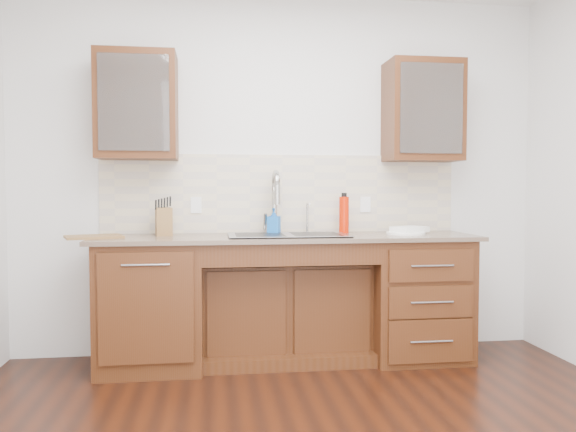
{
  "coord_description": "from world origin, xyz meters",
  "views": [
    {
      "loc": [
        -0.52,
        -2.51,
        1.24
      ],
      "look_at": [
        0.0,
        1.4,
        1.05
      ],
      "focal_mm": 35.0,
      "sensor_mm": 36.0,
      "label": 1
    }
  ],
  "objects": [
    {
      "name": "base_cabinet_right",
      "position": [
        0.95,
        1.44,
        0.44
      ],
      "size": [
        0.7,
        0.62,
        0.88
      ],
      "primitive_type": "cube",
      "color": "#593014",
      "rests_on": "ground"
    },
    {
      "name": "water_bottle",
      "position": [
        0.45,
        1.58,
        1.05
      ],
      "size": [
        0.08,
        0.08,
        0.27
      ],
      "primitive_type": "cylinder",
      "rotation": [
        0.0,
        0.0,
        -0.07
      ],
      "color": "red",
      "rests_on": "countertop"
    },
    {
      "name": "outlet_right",
      "position": [
        0.65,
        1.73,
        1.12
      ],
      "size": [
        0.08,
        0.01,
        0.12
      ],
      "primitive_type": "cube",
      "color": "white",
      "rests_on": "backsplash"
    },
    {
      "name": "cup_right_a",
      "position": [
        0.92,
        1.58,
        1.77
      ],
      "size": [
        0.14,
        0.14,
        0.09
      ],
      "primitive_type": "imported",
      "rotation": [
        0.0,
        0.0,
        -0.3
      ],
      "color": "white",
      "rests_on": "upper_cabinet_right"
    },
    {
      "name": "plate",
      "position": [
        0.86,
        1.41,
        0.92
      ],
      "size": [
        0.34,
        0.34,
        0.02
      ],
      "primitive_type": "cylinder",
      "rotation": [
        0.0,
        0.0,
        -0.21
      ],
      "color": "white",
      "rests_on": "countertop"
    },
    {
      "name": "cup_left_a",
      "position": [
        -1.12,
        1.58,
        1.77
      ],
      "size": [
        0.15,
        0.15,
        0.1
      ],
      "primitive_type": "imported",
      "rotation": [
        0.0,
        0.0,
        0.17
      ],
      "color": "silver",
      "rests_on": "upper_cabinet_left"
    },
    {
      "name": "upper_cabinet_right",
      "position": [
        1.05,
        1.58,
        1.83
      ],
      "size": [
        0.55,
        0.34,
        0.75
      ],
      "primitive_type": "cube",
      "color": "#593014",
      "rests_on": "wall_back"
    },
    {
      "name": "soap_bottle",
      "position": [
        -0.08,
        1.6,
        1.0
      ],
      "size": [
        0.11,
        0.11,
        0.19
      ],
      "primitive_type": "imported",
      "rotation": [
        0.0,
        0.0,
        -0.36
      ],
      "color": "blue",
      "rests_on": "countertop"
    },
    {
      "name": "sink",
      "position": [
        0.0,
        1.41,
        0.83
      ],
      "size": [
        0.84,
        0.46,
        0.19
      ],
      "primitive_type": "cube",
      "color": "#9E9EA5",
      "rests_on": "countertop"
    },
    {
      "name": "dish_towel",
      "position": [
        0.91,
        1.46,
        0.94
      ],
      "size": [
        0.3,
        0.27,
        0.04
      ],
      "primitive_type": "cube",
      "rotation": [
        0.0,
        0.0,
        0.48
      ],
      "color": "white",
      "rests_on": "plate"
    },
    {
      "name": "faucet",
      "position": [
        -0.07,
        1.64,
        1.11
      ],
      "size": [
        0.04,
        0.04,
        0.4
      ],
      "primitive_type": "cylinder",
      "color": "#999993",
      "rests_on": "countertop"
    },
    {
      "name": "cup_left_b",
      "position": [
        -0.95,
        1.58,
        1.77
      ],
      "size": [
        0.14,
        0.14,
        0.1
      ],
      "primitive_type": "imported",
      "rotation": [
        0.0,
        0.0,
        0.42
      ],
      "color": "white",
      "rests_on": "upper_cabinet_left"
    },
    {
      "name": "upper_cabinet_left",
      "position": [
        -1.05,
        1.58,
        1.83
      ],
      "size": [
        0.55,
        0.34,
        0.75
      ],
      "primitive_type": "cube",
      "color": "#593014",
      "rests_on": "wall_back"
    },
    {
      "name": "outlet_left",
      "position": [
        -0.65,
        1.73,
        1.12
      ],
      "size": [
        0.08,
        0.01,
        0.12
      ],
      "primitive_type": "cube",
      "color": "white",
      "rests_on": "backsplash"
    },
    {
      "name": "knife_block",
      "position": [
        -0.87,
        1.56,
        1.01
      ],
      "size": [
        0.14,
        0.19,
        0.2
      ],
      "primitive_type": "cube",
      "rotation": [
        0.0,
        0.0,
        0.17
      ],
      "color": "#8F6042",
      "rests_on": "countertop"
    },
    {
      "name": "backsplash",
      "position": [
        0.0,
        1.74,
        1.21
      ],
      "size": [
        2.7,
        0.02,
        0.59
      ],
      "primitive_type": "cube",
      "color": "beige",
      "rests_on": "wall_back"
    },
    {
      "name": "countertop",
      "position": [
        0.0,
        1.43,
        0.9
      ],
      "size": [
        2.7,
        0.65,
        0.03
      ],
      "primitive_type": "cube",
      "color": "#84705B",
      "rests_on": "base_cabinet_left"
    },
    {
      "name": "cutting_board",
      "position": [
        -1.32,
        1.4,
        0.92
      ],
      "size": [
        0.43,
        0.36,
        0.02
      ],
      "primitive_type": "cube",
      "rotation": [
        0.0,
        0.0,
        0.33
      ],
      "color": "#9E6129",
      "rests_on": "countertop"
    },
    {
      "name": "wall_back",
      "position": [
        0.0,
        1.8,
        1.35
      ],
      "size": [
        4.0,
        0.1,
        2.7
      ],
      "primitive_type": "cube",
      "color": "silver",
      "rests_on": "ground"
    },
    {
      "name": "base_cabinet_center",
      "position": [
        0.0,
        1.53,
        0.35
      ],
      "size": [
        1.2,
        0.44,
        0.7
      ],
      "primitive_type": "cube",
      "color": "#593014",
      "rests_on": "ground"
    },
    {
      "name": "filter_tap",
      "position": [
        0.18,
        1.65,
        1.03
      ],
      "size": [
        0.02,
        0.02,
        0.24
      ],
      "primitive_type": "cylinder",
      "color": "#999993",
      "rests_on": "countertop"
    },
    {
      "name": "cup_right_b",
      "position": [
        1.12,
        1.58,
        1.78
      ],
      "size": [
        0.14,
        0.14,
        0.1
      ],
      "primitive_type": "imported",
      "rotation": [
        0.0,
        0.0,
        -0.24
      ],
      "color": "white",
      "rests_on": "upper_cabinet_right"
    },
    {
      "name": "base_cabinet_left",
      "position": [
        -0.95,
        1.44,
        0.44
      ],
      "size": [
        0.7,
        0.62,
        0.88
      ],
      "primitive_type": "cube",
      "color": "#593014",
      "rests_on": "ground"
    }
  ]
}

